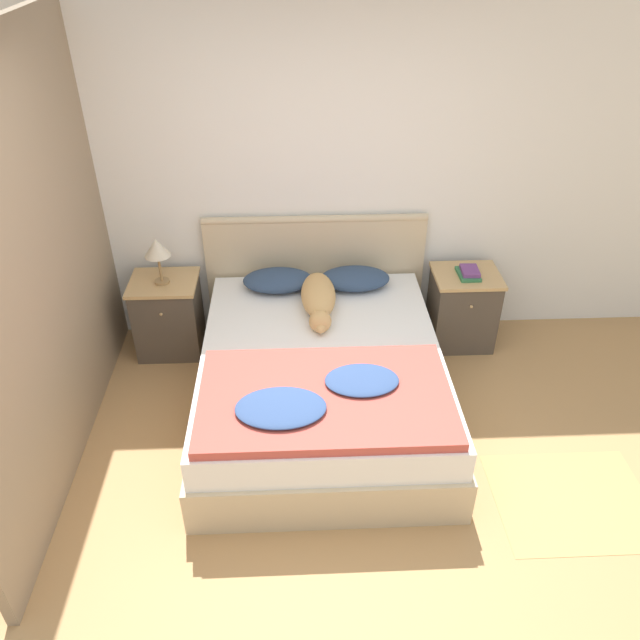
{
  "coord_description": "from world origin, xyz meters",
  "views": [
    {
      "loc": [
        -0.08,
        -2.3,
        3.02
      ],
      "look_at": [
        0.07,
        1.22,
        0.64
      ],
      "focal_mm": 35.0,
      "sensor_mm": 36.0,
      "label": 1
    }
  ],
  "objects_px": {
    "nightstand_right": "(462,308)",
    "book_stack": "(469,273)",
    "dog": "(319,298)",
    "pillow_left": "(278,280)",
    "table_lamp": "(157,250)",
    "bed": "(321,382)",
    "nightstand_left": "(168,315)",
    "pillow_right": "(355,279)"
  },
  "relations": [
    {
      "from": "pillow_right",
      "to": "pillow_left",
      "type": "bearing_deg",
      "value": 180.0
    },
    {
      "from": "pillow_left",
      "to": "bed",
      "type": "bearing_deg",
      "value": -69.85
    },
    {
      "from": "table_lamp",
      "to": "pillow_left",
      "type": "bearing_deg",
      "value": 1.23
    },
    {
      "from": "nightstand_right",
      "to": "dog",
      "type": "relative_size",
      "value": 0.79
    },
    {
      "from": "table_lamp",
      "to": "nightstand_right",
      "type": "bearing_deg",
      "value": 0.53
    },
    {
      "from": "bed",
      "to": "pillow_left",
      "type": "distance_m",
      "value": 0.92
    },
    {
      "from": "pillow_left",
      "to": "nightstand_left",
      "type": "bearing_deg",
      "value": 179.81
    },
    {
      "from": "pillow_left",
      "to": "table_lamp",
      "type": "relative_size",
      "value": 1.48
    },
    {
      "from": "nightstand_right",
      "to": "pillow_left",
      "type": "height_order",
      "value": "pillow_left"
    },
    {
      "from": "nightstand_left",
      "to": "pillow_left",
      "type": "relative_size",
      "value": 1.18
    },
    {
      "from": "book_stack",
      "to": "pillow_right",
      "type": "bearing_deg",
      "value": 178.95
    },
    {
      "from": "pillow_right",
      "to": "nightstand_left",
      "type": "bearing_deg",
      "value": 179.89
    },
    {
      "from": "book_stack",
      "to": "table_lamp",
      "type": "relative_size",
      "value": 0.62
    },
    {
      "from": "dog",
      "to": "table_lamp",
      "type": "distance_m",
      "value": 1.23
    },
    {
      "from": "table_lamp",
      "to": "bed",
      "type": "bearing_deg",
      "value": -33.91
    },
    {
      "from": "pillow_right",
      "to": "table_lamp",
      "type": "height_order",
      "value": "table_lamp"
    },
    {
      "from": "bed",
      "to": "nightstand_left",
      "type": "height_order",
      "value": "nightstand_left"
    },
    {
      "from": "pillow_left",
      "to": "pillow_right",
      "type": "xyz_separation_m",
      "value": [
        0.59,
        0.0,
        0.0
      ]
    },
    {
      "from": "pillow_left",
      "to": "table_lamp",
      "type": "height_order",
      "value": "table_lamp"
    },
    {
      "from": "pillow_left",
      "to": "dog",
      "type": "xyz_separation_m",
      "value": [
        0.3,
        -0.3,
        0.02
      ]
    },
    {
      "from": "nightstand_right",
      "to": "pillow_right",
      "type": "bearing_deg",
      "value": -179.81
    },
    {
      "from": "dog",
      "to": "nightstand_right",
      "type": "bearing_deg",
      "value": 14.43
    },
    {
      "from": "nightstand_right",
      "to": "pillow_right",
      "type": "xyz_separation_m",
      "value": [
        -0.87,
        -0.0,
        0.3
      ]
    },
    {
      "from": "nightstand_right",
      "to": "book_stack",
      "type": "relative_size",
      "value": 2.8
    },
    {
      "from": "pillow_right",
      "to": "table_lamp",
      "type": "distance_m",
      "value": 1.49
    },
    {
      "from": "pillow_left",
      "to": "pillow_right",
      "type": "height_order",
      "value": "same"
    },
    {
      "from": "nightstand_right",
      "to": "bed",
      "type": "bearing_deg",
      "value": -145.36
    },
    {
      "from": "bed",
      "to": "dog",
      "type": "distance_m",
      "value": 0.62
    },
    {
      "from": "nightstand_left",
      "to": "book_stack",
      "type": "height_order",
      "value": "book_stack"
    },
    {
      "from": "nightstand_right",
      "to": "dog",
      "type": "bearing_deg",
      "value": -165.57
    },
    {
      "from": "pillow_left",
      "to": "table_lamp",
      "type": "distance_m",
      "value": 0.92
    },
    {
      "from": "nightstand_right",
      "to": "book_stack",
      "type": "xyz_separation_m",
      "value": [
        0.0,
        -0.02,
        0.34
      ]
    },
    {
      "from": "dog",
      "to": "table_lamp",
      "type": "height_order",
      "value": "table_lamp"
    },
    {
      "from": "bed",
      "to": "pillow_left",
      "type": "relative_size",
      "value": 3.81
    },
    {
      "from": "nightstand_left",
      "to": "book_stack",
      "type": "xyz_separation_m",
      "value": [
        2.34,
        -0.02,
        0.34
      ]
    },
    {
      "from": "book_stack",
      "to": "nightstand_left",
      "type": "bearing_deg",
      "value": 179.54
    },
    {
      "from": "bed",
      "to": "book_stack",
      "type": "xyz_separation_m",
      "value": [
        1.17,
        0.79,
        0.39
      ]
    },
    {
      "from": "nightstand_right",
      "to": "table_lamp",
      "type": "bearing_deg",
      "value": -179.47
    },
    {
      "from": "nightstand_left",
      "to": "dog",
      "type": "distance_m",
      "value": 1.25
    },
    {
      "from": "nightstand_left",
      "to": "book_stack",
      "type": "relative_size",
      "value": 2.8
    },
    {
      "from": "pillow_right",
      "to": "book_stack",
      "type": "height_order",
      "value": "pillow_right"
    },
    {
      "from": "pillow_left",
      "to": "table_lamp",
      "type": "xyz_separation_m",
      "value": [
        -0.87,
        -0.02,
        0.29
      ]
    }
  ]
}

